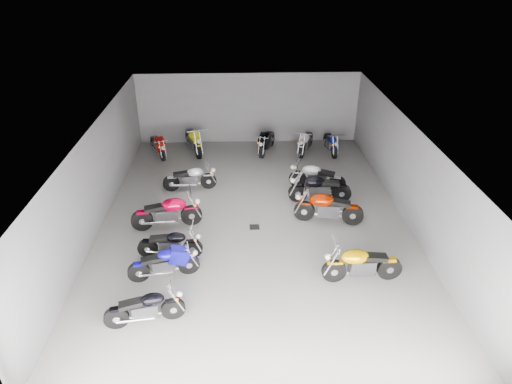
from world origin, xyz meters
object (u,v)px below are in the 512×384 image
Objects in this scene: motorcycle_left_c at (171,244)px; motorcycle_back_b at (193,140)px; drain_grate at (254,227)px; motorcycle_right_f at (316,177)px; motorcycle_left_f at (190,178)px; motorcycle_back_a at (158,145)px; motorcycle_left_b at (165,263)px; motorcycle_back_f at (331,143)px; motorcycle_right_e at (319,188)px; motorcycle_left_a at (146,308)px; motorcycle_back_e at (306,142)px; motorcycle_back_d at (267,141)px; motorcycle_left_d at (168,212)px; motorcycle_right_b at (361,264)px; motorcycle_right_d at (328,208)px.

motorcycle_back_b is at bearing -177.85° from motorcycle_left_c.
motorcycle_right_f is (2.41, 2.57, 0.51)m from drain_grate.
motorcycle_left_f is 3.68m from motorcycle_back_a.
motorcycle_left_b is 10.45m from motorcycle_back_f.
motorcycle_left_c is (-2.49, -1.50, 0.45)m from drain_grate.
motorcycle_right_f is at bearing -0.66° from motorcycle_right_e.
motorcycle_left_a is at bearing -9.97° from motorcycle_left_f.
motorcycle_left_b is 0.98× the size of motorcycle_back_e.
motorcycle_right_e is at bearing 116.79° from motorcycle_back_b.
motorcycle_back_a is at bearing 21.65° from motorcycle_back_d.
motorcycle_back_b is 1.17× the size of motorcycle_back_f.
motorcycle_back_a is at bearing -178.31° from motorcycle_left_d.
drain_grate is 0.14× the size of motorcycle_left_d.
motorcycle_back_b is (-4.87, 3.74, 0.05)m from motorcycle_right_f.
motorcycle_back_e is (4.77, 3.36, 0.02)m from motorcycle_left_f.
motorcycle_left_b is 0.86× the size of motorcycle_right_e.
motorcycle_left_f is (0.50, 2.61, -0.07)m from motorcycle_left_d.
motorcycle_left_b is 0.96× the size of motorcycle_back_d.
motorcycle_right_f is 6.14m from motorcycle_back_b.
drain_grate is 0.17× the size of motorcycle_left_a.
motorcycle_right_e is at bearing 34.53° from drain_grate.
motorcycle_back_f is at bearing 137.01° from motorcycle_left_a.
motorcycle_left_a is at bearing -19.49° from motorcycle_left_b.
motorcycle_left_f is (-2.29, 2.74, 0.47)m from drain_grate.
motorcycle_back_f is at bearing -164.22° from motorcycle_back_d.
drain_grate is 0.16× the size of motorcycle_left_f.
motorcycle_left_c is 0.84× the size of motorcycle_back_b.
motorcycle_left_b is 1.02× the size of motorcycle_left_c.
motorcycle_right_b is at bearing 80.40° from motorcycle_back_f.
drain_grate is 7.22m from motorcycle_back_a.
drain_grate is at bearing 43.34° from motorcycle_right_b.
motorcycle_left_a is 0.99× the size of motorcycle_back_f.
motorcycle_back_a reaches higher than motorcycle_left_c.
motorcycle_back_d is 2.83m from motorcycle_back_f.
motorcycle_left_f reaches higher than motorcycle_left_a.
motorcycle_right_e reaches higher than motorcycle_left_b.
motorcycle_right_d is at bearing -174.63° from motorcycle_right_e.
motorcycle_left_f is at bearing 73.51° from motorcycle_right_d.
motorcycle_left_d is at bearing 60.71° from motorcycle_right_b.
motorcycle_right_f is at bearing 66.77° from motorcycle_back_f.
motorcycle_right_d is at bearing 74.13° from motorcycle_back_f.
motorcycle_right_d is 1.17× the size of motorcycle_back_f.
motorcycle_right_e is 1.15× the size of motorcycle_back_f.
motorcycle_left_d is 1.00× the size of motorcycle_back_b.
motorcycle_left_a reaches higher than motorcycle_left_c.
motorcycle_left_b is 5.18m from motorcycle_left_f.
motorcycle_left_a is 12.00m from motorcycle_back_f.
motorcycle_left_b is at bearing 129.96° from motorcycle_right_d.
motorcycle_right_e is 1.08× the size of motorcycle_right_f.
motorcycle_back_d is 1.73m from motorcycle_back_e.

